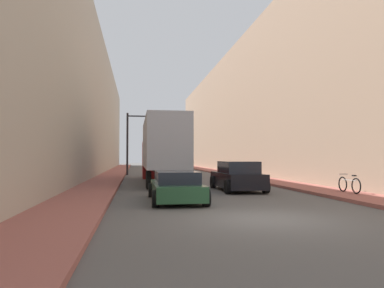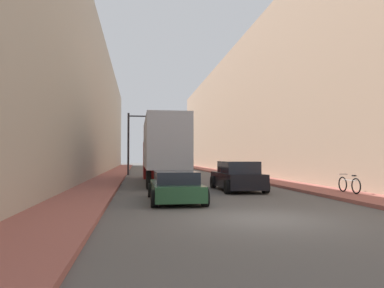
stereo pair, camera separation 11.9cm
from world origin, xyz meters
The scene contains 10 objects.
ground_plane centered at (0.00, 0.00, 0.00)m, with size 200.00×200.00×0.00m, color #565451.
sidewalk_right centered at (5.86, 30.00, 0.07)m, with size 2.41×80.00×0.15m.
sidewalk_left centered at (-5.86, 30.00, 0.07)m, with size 2.41×80.00×0.15m.
building_right centered at (10.07, 30.00, 7.14)m, with size 6.00×80.00×14.28m.
building_left centered at (-10.07, 30.00, 7.12)m, with size 6.00×80.00×14.24m.
semi_truck centered at (-1.87, 15.89, 2.40)m, with size 2.50×13.43×4.29m.
sedan_car centered at (-2.06, 4.70, 0.60)m, with size 2.10×4.77×1.23m.
suv_car centered at (1.71, 9.01, 0.75)m, with size 2.17×4.81×1.57m.
traffic_signal_gantry centered at (-3.11, 27.32, 4.28)m, with size 5.96×0.35×6.20m.
parked_bicycle centered at (6.09, 5.56, 0.53)m, with size 0.44×1.83×0.86m.
Camera 2 is at (-3.59, -10.51, 1.81)m, focal length 35.00 mm.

